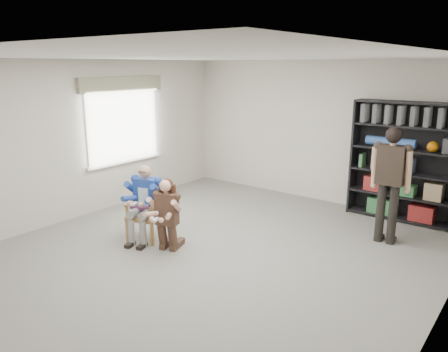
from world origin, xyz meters
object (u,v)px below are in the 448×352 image
Objects in this scene: seated_man at (145,203)px; bookshelf at (403,162)px; armchair at (145,211)px; standing_man at (389,187)px; kneeling_woman at (166,216)px.

bookshelf reaches higher than seated_man.
armchair is 0.14m from seated_man.
bookshelf reaches higher than standing_man.
armchair is 0.77× the size of seated_man.
kneeling_woman is at bearing -138.14° from standing_man.
standing_man reaches higher than armchair.
kneeling_woman is at bearing -123.43° from bookshelf.
armchair is 4.51m from bookshelf.
armchair is at bearing -130.50° from bookshelf.
seated_man is 1.09× the size of kneeling_woman.
standing_man is at bearing 17.08° from armchair.
kneeling_woman reaches higher than armchair.
armchair is at bearing -108.51° from seated_man.
standing_man reaches higher than kneeling_woman.
bookshelf reaches higher than kneeling_woman.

